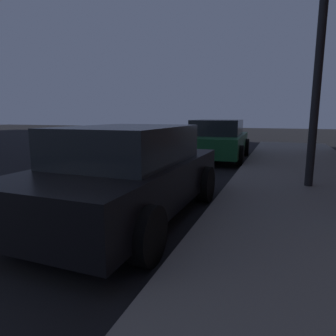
# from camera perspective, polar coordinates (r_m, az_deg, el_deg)

# --- Properties ---
(car_black) EXTENTS (2.03, 4.11, 1.43)m
(car_black) POSITION_cam_1_polar(r_m,az_deg,el_deg) (4.60, -7.55, -0.89)
(car_black) COLOR black
(car_black) RESTS_ON ground
(car_green) EXTENTS (2.24, 4.47, 1.43)m
(car_green) POSITION_cam_1_polar(r_m,az_deg,el_deg) (11.02, 9.53, 5.41)
(car_green) COLOR #19592D
(car_green) RESTS_ON ground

